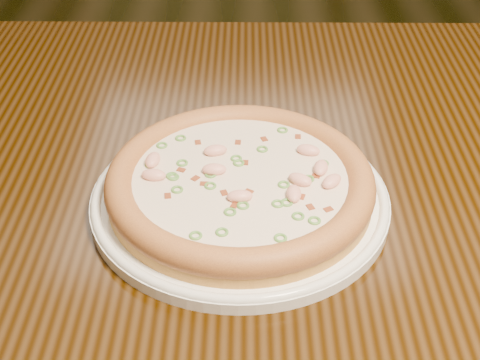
{
  "coord_description": "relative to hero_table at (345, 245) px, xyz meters",
  "views": [
    {
      "loc": [
        0.08,
        -1.06,
        1.17
      ],
      "look_at": [
        0.08,
        -0.54,
        0.78
      ],
      "focal_mm": 50.0,
      "sensor_mm": 36.0,
      "label": 1
    }
  ],
  "objects": [
    {
      "name": "ground",
      "position": [
        -0.2,
        0.49,
        -0.65
      ],
      "size": [
        9.0,
        9.0,
        0.0
      ],
      "primitive_type": "plane",
      "color": "black"
    },
    {
      "name": "hero_table",
      "position": [
        0.0,
        0.0,
        0.0
      ],
      "size": [
        1.2,
        0.8,
        0.75
      ],
      "color": "black",
      "rests_on": "ground"
    },
    {
      "name": "pizza",
      "position": [
        -0.12,
        -0.05,
        0.13
      ],
      "size": [
        0.26,
        0.26,
        0.03
      ],
      "color": "gold",
      "rests_on": "plate"
    },
    {
      "name": "plate",
      "position": [
        -0.12,
        -0.05,
        0.11
      ],
      "size": [
        0.29,
        0.29,
        0.02
      ],
      "color": "white",
      "rests_on": "hero_table"
    }
  ]
}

